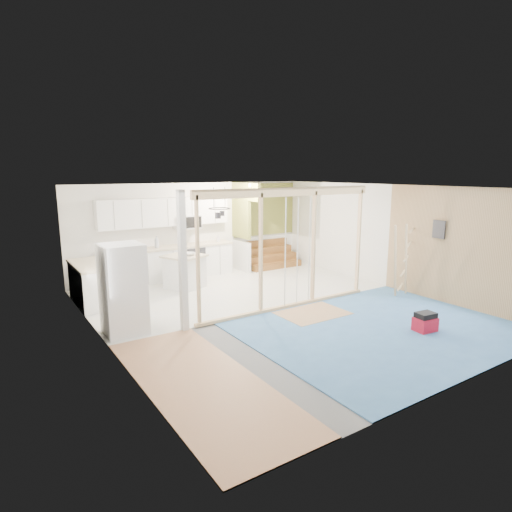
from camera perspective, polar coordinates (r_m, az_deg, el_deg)
room at (r=8.86m, az=2.78°, el=0.72°), size 7.01×8.01×2.61m
floor_overlays at (r=9.27m, az=2.85°, el=-7.04°), size 7.00×8.00×0.03m
stud_frame at (r=8.66m, az=1.35°, el=2.53°), size 4.66×0.14×2.60m
base_cabinets at (r=11.25m, az=-14.20°, el=-1.68°), size 4.45×2.24×0.93m
upper_cabinets at (r=11.72m, az=-11.69°, el=5.64°), size 3.60×0.41×0.85m
green_partition at (r=13.03m, az=0.58°, el=2.54°), size 2.25×1.51×2.60m
pot_rack at (r=10.19m, az=-4.88°, el=6.02°), size 0.52×0.52×0.72m
sheathing_panel at (r=10.11m, az=26.04°, el=0.89°), size 0.02×4.00×2.60m
electrical_panel at (r=10.33m, az=23.22°, el=3.29°), size 0.04×0.30×0.40m
ceiling_light at (r=11.98m, az=-0.22°, el=9.44°), size 0.32×0.32×0.08m
fridge at (r=8.05m, az=-17.26°, el=-4.31°), size 0.72×0.69×1.66m
island at (r=10.91m, az=-9.48°, el=-2.11°), size 1.14×1.14×0.86m
bowl at (r=10.76m, az=-8.82°, el=0.26°), size 0.33×0.33×0.07m
soap_bottle_a at (r=11.56m, az=-13.11°, el=1.85°), size 0.13×0.13×0.32m
soap_bottle_b at (r=12.33m, az=-5.07°, el=2.40°), size 0.12×0.12×0.20m
toolbox at (r=8.56m, az=21.63°, el=-8.25°), size 0.42×0.34×0.37m
ladder at (r=10.51m, az=18.90°, el=-0.52°), size 0.91×0.20×1.73m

